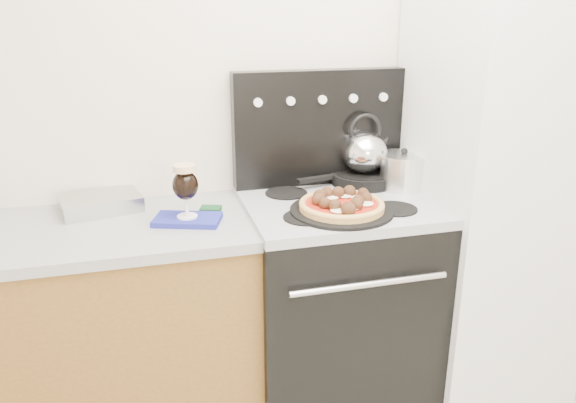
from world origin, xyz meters
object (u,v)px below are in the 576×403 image
object	(u,v)px
pizza_pan	(341,211)
tea_kettle	(365,149)
stove_body	(335,305)
stock_pot	(403,172)
pizza	(342,203)
skillet	(363,178)
oven_mitt	(187,220)
base_cabinet	(68,341)
fridge	(492,183)
beer_glass	(186,191)

from	to	relation	value
pizza_pan	tea_kettle	size ratio (longest dim) A/B	1.80
stove_body	stock_pot	bearing A→B (deg)	15.80
pizza	skillet	distance (m)	0.39
stove_body	stock_pot	xyz separation A→B (m)	(0.33, 0.09, 0.55)
oven_mitt	tea_kettle	world-z (taller)	tea_kettle
stove_body	oven_mitt	size ratio (longest dim) A/B	3.56
base_cabinet	oven_mitt	xyz separation A→B (m)	(0.49, -0.05, 0.48)
fridge	tea_kettle	size ratio (longest dim) A/B	8.51
beer_glass	skillet	size ratio (longest dim) A/B	0.74
pizza	tea_kettle	size ratio (longest dim) A/B	1.47
skillet	fridge	bearing A→B (deg)	-23.52
base_cabinet	pizza	distance (m)	1.20
stove_body	pizza_pan	xyz separation A→B (m)	(-0.03, -0.12, 0.49)
fridge	pizza_pan	xyz separation A→B (m)	(-0.73, -0.10, -0.02)
pizza_pan	tea_kettle	world-z (taller)	tea_kettle
beer_glass	tea_kettle	xyz separation A→B (m)	(0.80, 0.22, 0.06)
tea_kettle	stock_pot	world-z (taller)	tea_kettle
pizza_pan	skillet	size ratio (longest dim) A/B	1.42
beer_glass	tea_kettle	bearing A→B (deg)	15.51
oven_mitt	beer_glass	size ratio (longest dim) A/B	1.18
beer_glass	pizza_pan	distance (m)	0.60
fridge	stock_pot	size ratio (longest dim) A/B	9.65
fridge	beer_glass	world-z (taller)	fridge
tea_kettle	fridge	bearing A→B (deg)	-15.71
pizza_pan	stove_body	bearing A→B (deg)	75.66
base_cabinet	pizza_pan	xyz separation A→B (m)	(1.07, -0.15, 0.50)
base_cabinet	beer_glass	bearing A→B (deg)	-5.95
skillet	tea_kettle	xyz separation A→B (m)	(0.00, 0.00, 0.14)
oven_mitt	base_cabinet	bearing A→B (deg)	174.05
base_cabinet	stove_body	size ratio (longest dim) A/B	1.65
base_cabinet	pizza	xyz separation A→B (m)	(1.07, -0.15, 0.53)
stove_body	oven_mitt	distance (m)	0.77
stove_body	pizza	size ratio (longest dim) A/B	2.68
fridge	tea_kettle	distance (m)	0.57
pizza	beer_glass	bearing A→B (deg)	170.41
base_cabinet	tea_kettle	world-z (taller)	tea_kettle
skillet	oven_mitt	bearing A→B (deg)	-164.49
base_cabinet	beer_glass	xyz separation A→B (m)	(0.49, -0.05, 0.60)
stove_body	fridge	bearing A→B (deg)	-2.05
stove_body	pizza	world-z (taller)	pizza
fridge	oven_mitt	xyz separation A→B (m)	(-1.31, -0.00, -0.04)
beer_glass	skillet	xyz separation A→B (m)	(0.80, 0.22, -0.08)
beer_glass	base_cabinet	bearing A→B (deg)	174.05
stove_body	stock_pot	size ratio (longest dim) A/B	4.47
fridge	beer_glass	xyz separation A→B (m)	(-1.31, -0.00, 0.08)
oven_mitt	skillet	distance (m)	0.84
base_cabinet	fridge	xyz separation A→B (m)	(1.80, -0.05, 0.52)
oven_mitt	pizza	bearing A→B (deg)	-9.59
tea_kettle	beer_glass	bearing A→B (deg)	-156.69
beer_glass	skillet	world-z (taller)	beer_glass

